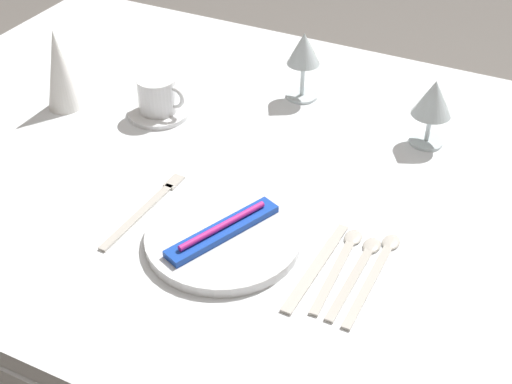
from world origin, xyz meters
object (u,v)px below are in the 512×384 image
Objects in this scene: fork_outer at (147,207)px; wine_glass_left at (433,101)px; dinner_plate at (223,238)px; toothbrush_package at (223,230)px; spoon_soup at (342,259)px; wine_glass_centre at (304,53)px; napkin_folded at (60,70)px; spoon_dessert at (360,267)px; dinner_knife at (315,269)px; spoon_tea at (378,267)px; coffee_cup_left at (158,95)px.

fork_outer is 1.69× the size of wine_glass_left.
wine_glass_left is (0.22, 0.43, 0.08)m from dinner_plate.
toothbrush_package is 0.19m from spoon_soup.
wine_glass_centre reaches higher than toothbrush_package.
wine_glass_centre is at bearing 30.86° from napkin_folded.
spoon_dessert is (0.22, 0.04, -0.01)m from dinner_plate.
wine_glass_left is (0.22, 0.43, 0.07)m from toothbrush_package.
wine_glass_centre is at bearing 168.98° from wine_glass_left.
dinner_knife is 1.63× the size of wine_glass_left.
spoon_tea is (0.03, 0.01, -0.00)m from spoon_dessert.
fork_outer is 0.57m from wine_glass_left.
spoon_dessert is at bearing -25.55° from coffee_cup_left.
napkin_folded is at bearing -149.14° from wine_glass_centre.
toothbrush_package is 0.22m from spoon_dessert.
fork_outer and dinner_knife have the same top height.
toothbrush_package reaches higher than dinner_plate.
spoon_soup is 0.03m from spoon_dessert.
spoon_dessert is 1.49× the size of wine_glass_left.
napkin_folded reaches higher than spoon_dessert.
wine_glass_left reaches higher than spoon_tea.
spoon_soup is at bearing -26.59° from coffee_cup_left.
wine_glass_centre is at bearing 98.46° from toothbrush_package.
fork_outer is at bearing 173.41° from toothbrush_package.
dinner_knife is (0.16, 0.01, -0.01)m from dinner_plate.
wine_glass_centre is at bearing 125.95° from spoon_tea.
dinner_knife is at bearing 2.14° from dinner_plate.
spoon_dessert is at bearing 10.49° from toothbrush_package.
toothbrush_package is 0.25m from spoon_tea.
dinner_plate is at bearing -168.12° from spoon_tea.
toothbrush_package reaches higher than spoon_soup.
spoon_soup reaches higher than fork_outer.
spoon_tea is at bearing 7.35° from spoon_soup.
fork_outer is 2.21× the size of coffee_cup_left.
napkin_folded is (-0.69, 0.19, 0.08)m from spoon_soup.
wine_glass_centre is at bearing 79.61° from fork_outer.
fork_outer is at bearing -175.31° from spoon_tea.
spoon_tea is (0.40, 0.03, 0.00)m from fork_outer.
dinner_plate is at bearing -81.54° from wine_glass_centre.
spoon_dessert is (0.38, 0.02, 0.00)m from fork_outer.
dinner_knife is at bearing -2.24° from fork_outer.
toothbrush_package is 0.56m from napkin_folded.
spoon_tea reaches higher than fork_outer.
toothbrush_package is 2.00× the size of coffee_cup_left.
wine_glass_centre is (-0.29, 0.45, 0.10)m from spoon_dessert.
toothbrush_package is 1.00× the size of spoon_soup.
spoon_dessert is 0.59m from coffee_cup_left.
spoon_tea is 1.53× the size of wine_glass_centre.
dinner_plate is 0.19m from spoon_soup.
wine_glass_centre reaches higher than wine_glass_left.
spoon_tea is 0.39m from wine_glass_left.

